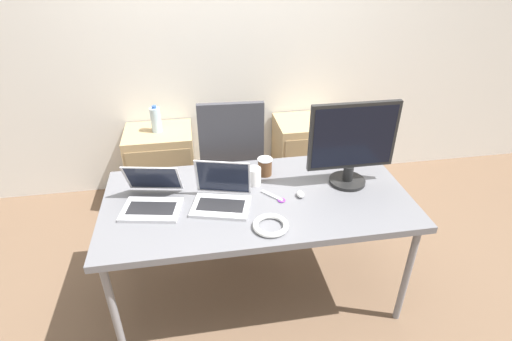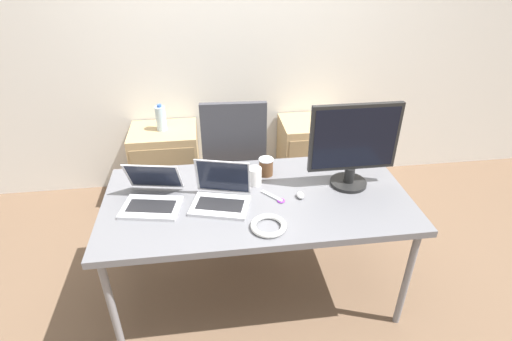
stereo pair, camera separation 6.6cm
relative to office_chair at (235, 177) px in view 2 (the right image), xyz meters
name	(u,v)px [view 2 (the right image)]	position (x,y,z in m)	size (l,w,h in m)	color
ground_plane	(257,288)	(0.07, -0.76, -0.42)	(14.00, 14.00, 0.00)	brown
wall_back	(233,39)	(0.07, 0.68, 0.88)	(10.00, 0.05, 2.60)	silver
desk	(257,203)	(0.07, -0.76, 0.28)	(1.74, 0.85, 0.74)	slate
office_chair	(235,177)	(0.00, 0.00, 0.00)	(0.56, 0.57, 1.09)	#232326
cabinet_left	(167,164)	(-0.55, 0.42, -0.09)	(0.54, 0.45, 0.65)	tan
cabinet_right	(311,155)	(0.72, 0.42, -0.09)	(0.54, 0.45, 0.65)	tan
water_bottle	(161,118)	(-0.55, 0.43, 0.34)	(0.08, 0.08, 0.22)	silver
laptop_left	(152,197)	(-0.51, -0.75, 0.37)	(0.35, 0.37, 0.21)	silver
laptop_right	(221,196)	(-0.13, -0.79, 0.37)	(0.36, 0.32, 0.23)	silver
monitor	(354,145)	(0.63, -0.70, 0.59)	(0.51, 0.22, 0.51)	black
mouse	(300,195)	(0.31, -0.80, 0.34)	(0.04, 0.06, 0.03)	silver
coffee_cup_white	(255,176)	(0.08, -0.62, 0.38)	(0.08, 0.08, 0.11)	white
coffee_cup_brown	(266,167)	(0.16, -0.52, 0.38)	(0.09, 0.09, 0.11)	brown
cable_coil	(268,226)	(0.09, -1.04, 0.34)	(0.18, 0.18, 0.03)	white
scissors	(275,198)	(0.17, -0.79, 0.33)	(0.13, 0.15, 0.01)	#B2B2B7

